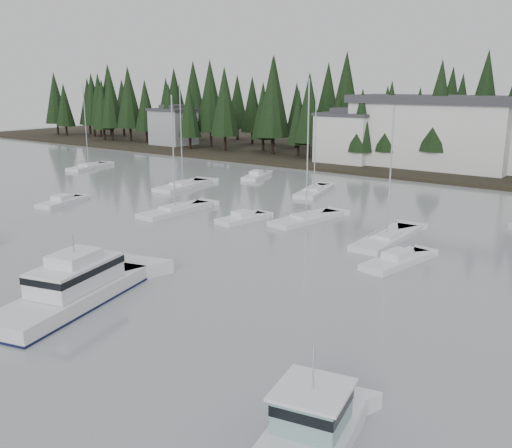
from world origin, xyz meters
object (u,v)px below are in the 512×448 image
at_px(house_far_west, 173,126).
at_px(sailboat_4, 89,168).
at_px(sailboat_7, 314,192).
at_px(cabin_cruiser_center, 73,292).
at_px(harbor_inn, 446,133).
at_px(sailboat_10, 183,187).
at_px(sailboat_5, 387,240).
at_px(sailboat_9, 306,220).
at_px(runabout_1, 397,262).
at_px(house_west, 347,137).
at_px(runabout_3, 256,177).
at_px(runabout_0, 62,203).
at_px(runabout_4, 242,220).
at_px(sailboat_6, 175,212).

relative_size(house_far_west, sailboat_4, 0.62).
bearing_deg(sailboat_7, cabin_cruiser_center, 175.83).
relative_size(harbor_inn, sailboat_10, 2.17).
bearing_deg(sailboat_5, cabin_cruiser_center, 158.08).
relative_size(sailboat_9, runabout_1, 1.98).
bearing_deg(house_west, sailboat_9, -67.46).
bearing_deg(house_far_west, house_west, -2.73).
bearing_deg(sailboat_10, runabout_3, -22.21).
bearing_deg(sailboat_7, runabout_0, 125.58).
xyz_separation_m(sailboat_10, runabout_4, (17.69, -9.87, 0.06)).
height_order(sailboat_10, runabout_4, sailboat_10).
height_order(sailboat_6, runabout_1, sailboat_6).
bearing_deg(sailboat_7, runabout_4, 172.68).
bearing_deg(sailboat_6, sailboat_7, -19.01).
xyz_separation_m(sailboat_9, runabout_0, (-26.40, -9.61, 0.04)).
height_order(sailboat_9, runabout_4, sailboat_9).
xyz_separation_m(runabout_1, runabout_4, (-17.84, 3.70, -0.00)).
height_order(sailboat_5, runabout_0, sailboat_5).
relative_size(cabin_cruiser_center, sailboat_10, 0.90).
bearing_deg(sailboat_4, sailboat_7, -100.18).
relative_size(house_west, sailboat_6, 0.75).
bearing_deg(sailboat_5, sailboat_6, 96.50).
bearing_deg(sailboat_9, runabout_1, -111.35).
relative_size(house_far_west, sailboat_9, 0.59).
height_order(runabout_1, runabout_3, same).
distance_m(cabin_cruiser_center, sailboat_6, 25.69).
distance_m(sailboat_6, runabout_3, 24.02).
height_order(sailboat_4, runabout_0, sailboat_4).
bearing_deg(sailboat_6, harbor_inn, -15.70).
relative_size(sailboat_10, runabout_0, 2.07).
bearing_deg(runabout_1, house_far_west, 66.20).
distance_m(cabin_cruiser_center, sailboat_9, 27.10).
relative_size(runabout_1, runabout_3, 1.00).
relative_size(house_west, sailboat_5, 0.79).
distance_m(sailboat_7, sailboat_9, 14.86).
bearing_deg(sailboat_9, runabout_3, 56.36).
bearing_deg(sailboat_7, sailboat_10, 99.99).
distance_m(house_far_west, sailboat_6, 63.05).
bearing_deg(house_far_west, sailboat_5, -31.75).
bearing_deg(runabout_1, harbor_inn, 25.34).
relative_size(sailboat_6, runabout_1, 1.75).
height_order(harbor_inn, runabout_4, harbor_inn).
bearing_deg(sailboat_9, house_far_west, 64.47).
relative_size(runabout_0, runabout_4, 1.13).
bearing_deg(sailboat_6, house_far_west, 44.62).
distance_m(house_far_west, runabout_1, 84.72).
distance_m(harbor_inn, runabout_3, 30.30).
xyz_separation_m(harbor_inn, sailboat_6, (-12.61, -45.86, -5.71)).
distance_m(harbor_inn, cabin_cruiser_center, 68.17).
xyz_separation_m(cabin_cruiser_center, runabout_1, (12.87, 19.63, -0.62)).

